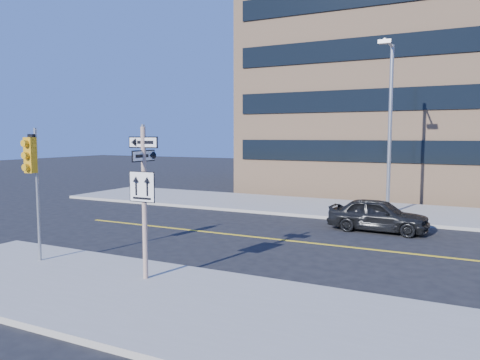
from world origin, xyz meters
The scene contains 6 objects.
ground centered at (0.00, 0.00, 0.00)m, with size 120.00×120.00×0.00m, color black.
sign_pole centered at (0.00, -2.51, 2.44)m, with size 0.92×0.92×4.06m.
traffic_signal centered at (-4.00, -2.66, 3.03)m, with size 0.32×0.45×4.00m.
parked_car_a centered at (4.23, 7.26, 0.68)m, with size 4.00×1.61×1.36m, color black.
streetlight_a centered at (4.00, 10.76, 4.76)m, with size 0.55×2.25×8.00m.
building_brick centered at (2.00, 25.00, 9.00)m, with size 18.00×18.00×18.00m, color tan.
Camera 1 is at (7.68, -12.19, 3.92)m, focal length 35.00 mm.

